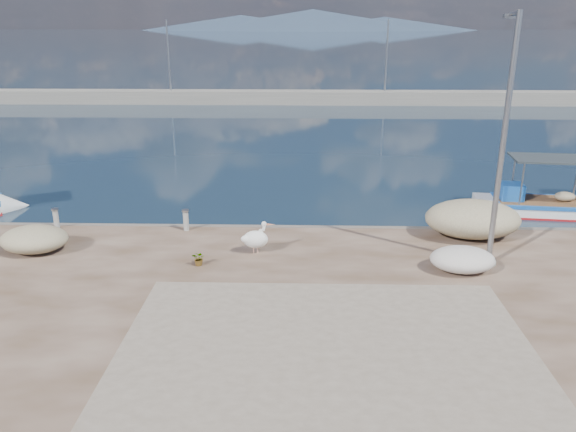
% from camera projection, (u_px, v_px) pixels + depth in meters
% --- Properties ---
extents(ground, '(1400.00, 1400.00, 0.00)m').
position_uv_depth(ground, '(284.00, 309.00, 14.87)').
color(ground, '#162635').
rests_on(ground, ground).
extents(quay_patch, '(9.00, 7.00, 0.01)m').
position_uv_depth(quay_patch, '(326.00, 357.00, 11.84)').
color(quay_patch, gray).
rests_on(quay_patch, quay).
extents(breakwater, '(120.00, 2.20, 7.50)m').
position_uv_depth(breakwater, '(299.00, 97.00, 52.48)').
color(breakwater, gray).
rests_on(breakwater, ground).
extents(mountains, '(370.00, 280.00, 22.00)m').
position_uv_depth(mountains, '(308.00, 21.00, 626.03)').
color(mountains, '#28384C').
rests_on(mountains, ground).
extents(boat_right, '(5.66, 2.38, 2.64)m').
position_uv_depth(boat_right, '(544.00, 208.00, 22.27)').
color(boat_right, white).
rests_on(boat_right, ground).
extents(pelican, '(1.05, 0.68, 1.00)m').
position_uv_depth(pelican, '(256.00, 239.00, 17.04)').
color(pelican, tan).
rests_on(pelican, quay).
extents(lamp_post, '(0.44, 0.96, 7.00)m').
position_uv_depth(lamp_post, '(501.00, 153.00, 15.37)').
color(lamp_post, gray).
rests_on(lamp_post, quay).
extents(bollard_near, '(0.24, 0.24, 0.74)m').
position_uv_depth(bollard_near, '(186.00, 219.00, 18.96)').
color(bollard_near, gray).
rests_on(bollard_near, quay).
extents(bollard_far, '(0.24, 0.24, 0.72)m').
position_uv_depth(bollard_far, '(56.00, 218.00, 19.13)').
color(bollard_far, gray).
rests_on(bollard_far, quay).
extents(potted_plant, '(0.47, 0.44, 0.43)m').
position_uv_depth(potted_plant, '(199.00, 258.00, 16.25)').
color(potted_plant, '#33722D').
rests_on(potted_plant, quay).
extents(net_pile_c, '(3.09, 2.20, 1.21)m').
position_uv_depth(net_pile_c, '(473.00, 219.00, 18.37)').
color(net_pile_c, '#C1B690').
rests_on(net_pile_c, quay).
extents(net_pile_d, '(1.83, 1.37, 0.69)m').
position_uv_depth(net_pile_d, '(462.00, 259.00, 15.87)').
color(net_pile_d, silver).
rests_on(net_pile_d, quay).
extents(net_pile_b, '(2.05, 1.59, 0.80)m').
position_uv_depth(net_pile_b, '(34.00, 239.00, 17.21)').
color(net_pile_b, '#C1B690').
rests_on(net_pile_b, quay).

